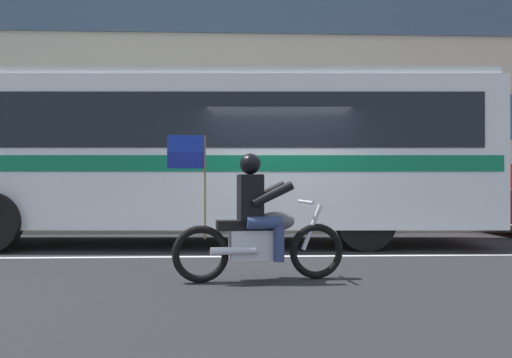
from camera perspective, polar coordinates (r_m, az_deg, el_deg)
name	(u,v)px	position (r m, az deg, el deg)	size (l,w,h in m)	color
ground_plane	(278,252)	(9.31, 2.41, -7.80)	(60.00, 60.00, 0.00)	black
sidewalk_curb	(262,224)	(14.36, 0.67, -4.84)	(28.00, 3.80, 0.15)	#A39E93
lane_center_stripe	(281,256)	(8.71, 2.75, -8.28)	(26.60, 0.14, 0.01)	silver
office_building_facade	(258,73)	(16.94, 0.24, 11.30)	(28.00, 0.89, 9.22)	#B2A893
transit_bus	(196,148)	(10.43, -6.42, 3.38)	(11.15, 3.04, 3.22)	white
motorcycle_with_rider	(258,226)	(6.53, 0.19, -5.12)	(2.18, 0.70, 1.78)	black
fire_hydrant	(478,208)	(14.95, 22.79, -2.93)	(0.22, 0.30, 0.75)	red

